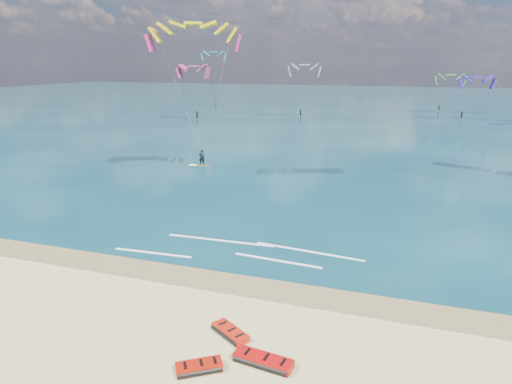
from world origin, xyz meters
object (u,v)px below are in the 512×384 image
packed_kite_mid (230,335)px  packed_kite_right (199,370)px  packed_kite_left (263,364)px  kitesurfer_main (198,91)px

packed_kite_mid → packed_kite_right: size_ratio=1.05×
packed_kite_left → packed_kite_mid: (-1.89, 1.36, 0.00)m
packed_kite_right → kitesurfer_main: (-13.20, 28.37, 8.29)m
packed_kite_left → packed_kite_mid: packed_kite_left is taller
packed_kite_left → packed_kite_right: 2.42m
packed_kite_mid → packed_kite_right: packed_kite_right is taller
packed_kite_left → kitesurfer_main: (-15.35, 27.26, 8.29)m
packed_kite_mid → packed_kite_left: bearing=-3.7°
kitesurfer_main → packed_kite_mid: bearing=-76.6°
packed_kite_mid → packed_kite_right: (-0.27, -2.47, 0.00)m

